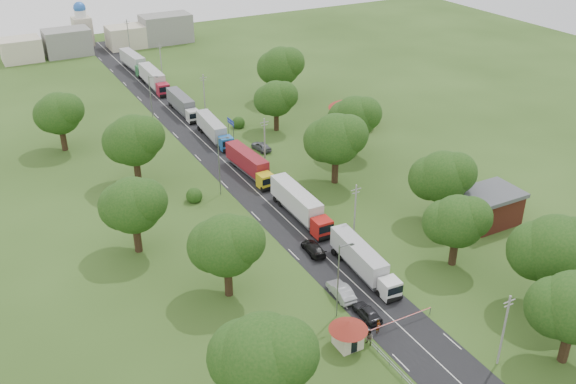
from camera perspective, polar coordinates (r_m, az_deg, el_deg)
ground at (r=94.17m, az=0.67°, el=-3.25°), size 260.00×260.00×0.00m
road at (r=109.94m, az=-4.38°, el=1.50°), size 8.00×200.00×0.04m
boom_barrier at (r=76.02m, az=9.10°, el=-11.47°), size 9.22×0.35×1.18m
guard_booth at (r=72.46m, az=5.38°, el=-12.17°), size 4.40×4.40×3.45m
info_sign at (r=123.21m, az=-5.12°, el=5.98°), size 0.12×3.10×4.10m
pole_0 at (r=72.03m, az=18.64°, el=-11.48°), size 1.60×0.24×9.00m
pole_1 at (r=89.22m, az=5.97°, el=-1.83°), size 1.60×0.24×9.00m
pole_2 at (r=110.90m, az=-2.08°, el=4.47°), size 1.60×0.24×9.00m
pole_3 at (r=134.93m, az=-7.46°, el=8.58°), size 1.60×0.24×9.00m
pole_4 at (r=160.25m, az=-11.23°, el=11.38°), size 1.60×0.24×9.00m
pole_5 at (r=186.34m, az=-14.01°, el=13.38°), size 1.60×0.24×9.00m
lamp_0 at (r=74.49m, az=4.58°, el=-7.58°), size 2.03×0.22×10.00m
lamp_1 at (r=101.53m, az=-6.07°, el=2.57°), size 2.03×0.22×10.00m
lamp_2 at (r=132.35m, az=-12.04°, el=8.21°), size 2.03×0.22×10.00m
tree_0 at (r=73.50m, az=24.10°, el=-9.26°), size 8.80×8.80×11.07m
tree_1 at (r=81.17m, az=22.61°, el=-4.70°), size 9.60×9.60×12.05m
tree_2 at (r=85.83m, az=14.79°, el=-2.49°), size 8.00×8.00×10.10m
tree_3 at (r=95.62m, az=13.57°, el=1.35°), size 8.80×8.80×11.07m
tree_4 at (r=104.37m, az=4.25°, el=4.76°), size 9.60×9.60×12.05m
tree_5 at (r=115.40m, az=5.93°, el=6.65°), size 8.80×8.80×11.07m
tree_6 at (r=125.94m, az=-1.10°, el=8.33°), size 8.00×8.00×10.10m
tree_7 at (r=142.18m, az=-0.66°, el=11.16°), size 9.60×9.60×12.05m
tree_9 at (r=60.67m, az=-2.29°, el=-14.38°), size 9.60×9.60×12.05m
tree_10 at (r=77.29m, az=-5.54°, el=-4.68°), size 8.80×8.80×11.07m
tree_11 at (r=87.91m, az=-13.63°, el=-1.11°), size 8.80×8.80×11.07m
tree_12 at (r=106.53m, az=-13.58°, el=4.52°), size 9.60×9.60×12.05m
tree_13 at (r=123.75m, az=-19.71°, el=6.62°), size 8.80×8.80×11.07m
house_brick at (r=98.94m, az=17.47°, el=-1.25°), size 8.60×6.60×5.20m
house_cream at (r=130.05m, az=5.91°, el=7.44°), size 10.08×10.08×5.80m
distant_town at (r=190.27m, az=-15.81°, el=13.08°), size 52.00×8.00×8.00m
church at (r=196.55m, az=-17.83°, el=13.83°), size 5.00×5.00×12.30m
truck_0 at (r=83.98m, az=6.65°, el=-6.06°), size 3.09×13.90×3.84m
truck_1 at (r=95.93m, az=1.04°, el=-1.09°), size 2.75×15.12×4.19m
truck_2 at (r=109.18m, az=-3.44°, el=2.53°), size 3.09×14.01×3.87m
truck_3 at (r=123.85m, az=-6.65°, el=5.55°), size 3.06×14.05×3.88m
truck_4 at (r=137.95m, az=-9.38°, el=7.72°), size 2.46×14.07×3.90m
truck_5 at (r=154.96m, az=-11.86°, el=9.83°), size 2.79×15.59×4.32m
truck_6 at (r=169.64m, az=-13.53°, el=11.18°), size 3.31×15.14×4.18m
car_lane_front at (r=77.45m, az=7.06°, el=-10.57°), size 1.88×4.50×1.52m
car_lane_mid at (r=80.30m, az=4.74°, el=-8.78°), size 2.15×5.20×1.67m
car_lane_rear at (r=88.33m, az=2.27°, el=-5.02°), size 2.45×5.16×1.45m
car_verge_near at (r=103.88m, az=0.63°, el=0.35°), size 2.77×5.20×1.39m
car_verge_far at (r=118.91m, az=-2.40°, el=4.09°), size 2.54×4.93×1.60m
pedestrian_near at (r=75.40m, az=8.03°, el=-11.75°), size 0.76×0.63×1.79m
pedestrian_booth at (r=73.60m, az=7.23°, el=-12.76°), size 1.05×1.16×1.95m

